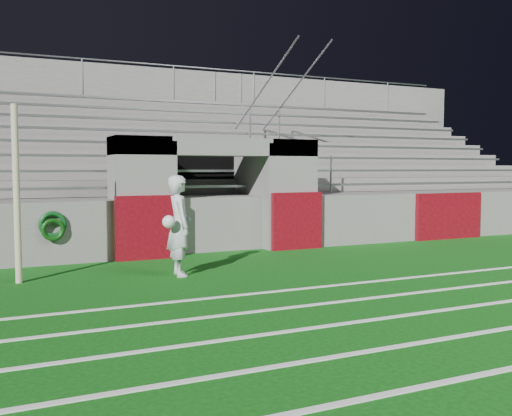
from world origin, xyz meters
TOP-DOWN VIEW (x-y plane):
  - ground at (0.00, 0.00)m, footprint 90.00×90.00m
  - field_post at (-4.35, 1.43)m, footprint 0.11×0.11m
  - stadium_structure at (0.00, 7.97)m, footprint 26.00×8.48m
  - goalkeeper_with_ball at (-1.72, 0.92)m, footprint 0.61×0.69m
  - hose_coil at (-3.66, 2.93)m, footprint 0.53×0.14m

SIDE VIEW (x-z plane):
  - ground at x=0.00m, z-range 0.00..0.00m
  - hose_coil at x=-3.66m, z-range 0.48..1.07m
  - goalkeeper_with_ball at x=-1.72m, z-range 0.00..1.80m
  - field_post at x=-4.35m, z-range 0.00..2.97m
  - stadium_structure at x=0.00m, z-range -1.22..4.20m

